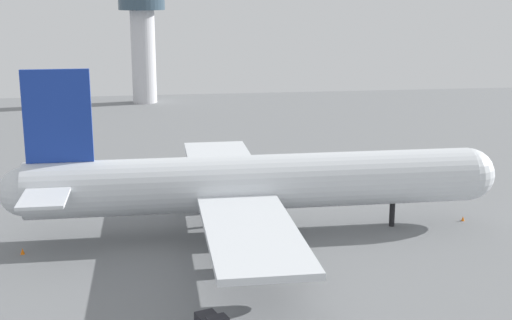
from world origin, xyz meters
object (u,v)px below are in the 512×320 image
at_px(safety_cone_nose, 463,218).
at_px(control_tower, 143,34).
at_px(cargo_airplane, 255,183).
at_px(safety_cone_tail, 23,251).

distance_m(safety_cone_nose, control_tower, 117.04).
bearing_deg(safety_cone_nose, cargo_airplane, -178.80).
distance_m(safety_cone_tail, control_tower, 114.11).
relative_size(cargo_airplane, safety_cone_tail, 83.40).
xyz_separation_m(safety_cone_nose, control_tower, (-41.40, 108.01, 17.85)).
bearing_deg(cargo_airplane, safety_cone_nose, 1.20).
bearing_deg(control_tower, safety_cone_nose, -69.03).
distance_m(cargo_airplane, control_tower, 110.10).
bearing_deg(cargo_airplane, control_tower, 97.29).
bearing_deg(safety_cone_tail, cargo_airplane, 6.93).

